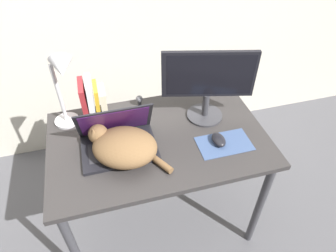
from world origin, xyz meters
TOP-DOWN VIEW (x-y plane):
  - desk at (0.00, 0.35)m, footprint 1.12×0.70m
  - laptop at (-0.21, 0.34)m, footprint 0.36×0.26m
  - cat at (-0.19, 0.27)m, footprint 0.39×0.36m
  - external_monitor at (0.29, 0.45)m, footprint 0.47×0.20m
  - mousepad at (0.31, 0.22)m, footprint 0.27×0.16m
  - computer_mouse at (0.28, 0.23)m, footprint 0.06×0.10m
  - book_row at (-0.29, 0.59)m, footprint 0.13×0.16m
  - desk_lamp at (-0.41, 0.57)m, footprint 0.17×0.17m
  - webcam at (-0.04, 0.64)m, footprint 0.04×0.04m

SIDE VIEW (x-z plane):
  - desk at x=0.00m, z-range 0.29..1.04m
  - mousepad at x=0.31m, z-range 0.76..0.76m
  - computer_mouse at x=0.28m, z-range 0.76..0.80m
  - webcam at x=-0.04m, z-range 0.77..0.83m
  - laptop at x=-0.21m, z-range 0.68..0.93m
  - cat at x=-0.19m, z-range 0.75..0.90m
  - book_row at x=-0.29m, z-range 0.74..0.99m
  - external_monitor at x=0.29m, z-range 0.78..1.18m
  - desk_lamp at x=-0.41m, z-range 0.83..1.25m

